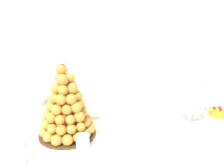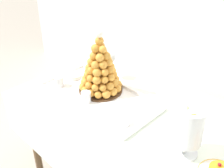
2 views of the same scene
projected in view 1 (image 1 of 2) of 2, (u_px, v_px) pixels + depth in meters
The scene contains 11 objects.
backdrop_wall at pixel (74, 8), 1.89m from camera, with size 4.80×0.10×2.50m, color silver.
buffet_table at pixel (130, 142), 1.24m from camera, with size 1.39×0.79×0.73m.
serving_tray at pixel (79, 139), 1.08m from camera, with size 0.67×0.33×0.02m.
croquembouche at pixel (66, 106), 1.06m from camera, with size 0.25×0.25×0.35m.
dessert_cup_left at pixel (19, 157), 0.90m from camera, with size 0.05×0.05×0.06m.
dessert_cup_mid_left at pixel (83, 143), 0.99m from camera, with size 0.05×0.05×0.06m.
dessert_cup_centre at pixel (141, 131), 1.09m from camera, with size 0.06×0.06×0.05m.
creme_brulee_ramekin at pixel (13, 145), 1.01m from camera, with size 0.09×0.09×0.02m.
macaron_goblet at pixel (192, 94), 1.21m from camera, with size 0.13×0.12×0.24m.
fruit_tart_plate at pixel (217, 114), 1.30m from camera, with size 0.17×0.17×0.05m.
wine_glass at pixel (42, 99), 1.17m from camera, with size 0.08×0.08×0.18m.
Camera 1 is at (-0.51, -0.98, 1.29)m, focal length 40.95 mm.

